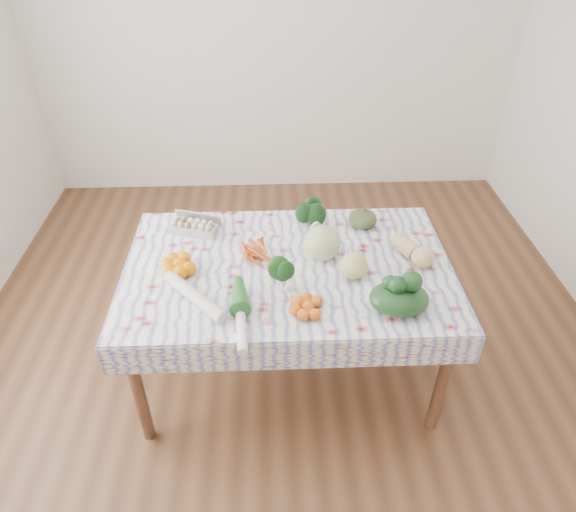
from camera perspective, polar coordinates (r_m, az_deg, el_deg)
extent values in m
plane|color=#55331D|center=(3.13, 0.00, -12.15)|extent=(4.50, 4.50, 0.00)
cube|color=white|center=(4.41, -1.29, 24.16)|extent=(4.00, 0.04, 2.80)
cube|color=brown|center=(2.62, 0.00, -1.58)|extent=(1.60, 1.00, 0.04)
cylinder|color=brown|center=(2.65, -16.29, -14.25)|extent=(0.06, 0.06, 0.71)
cylinder|color=brown|center=(2.70, 16.74, -13.23)|extent=(0.06, 0.06, 0.71)
cylinder|color=brown|center=(3.27, -13.41, -2.26)|extent=(0.06, 0.06, 0.71)
cylinder|color=brown|center=(3.30, 12.62, -1.62)|extent=(0.06, 0.06, 0.71)
cube|color=white|center=(2.61, 0.00, -1.13)|extent=(1.66, 1.06, 0.01)
cube|color=#AAAAA5|center=(2.87, -10.49, 3.13)|extent=(0.28, 0.17, 0.07)
cube|color=#C54314|center=(2.66, -3.85, 0.31)|extent=(0.26, 0.26, 0.04)
ellipsoid|color=#143514|center=(2.85, 2.70, 4.23)|extent=(0.20, 0.19, 0.14)
ellipsoid|color=#3D4C25|center=(2.90, 8.30, 4.10)|extent=(0.19, 0.19, 0.10)
sphere|color=#ADC081|center=(2.61, 3.88, 1.47)|extent=(0.23, 0.23, 0.18)
ellipsoid|color=tan|center=(2.69, 13.81, 0.70)|extent=(0.22, 0.28, 0.12)
cube|color=orange|center=(2.60, -12.01, -1.00)|extent=(0.30, 0.30, 0.08)
ellipsoid|color=#174515|center=(2.43, -0.17, -2.67)|extent=(0.18, 0.18, 0.10)
cube|color=orange|center=(2.32, 2.21, -5.57)|extent=(0.23, 0.23, 0.06)
sphere|color=#C3C765|center=(2.51, 7.31, -1.06)|extent=(0.15, 0.15, 0.13)
ellipsoid|color=black|center=(2.37, 12.24, -4.64)|extent=(0.32, 0.29, 0.12)
cylinder|color=silver|center=(2.41, -10.35, -4.41)|extent=(0.34, 0.36, 0.06)
cylinder|color=white|center=(2.29, -5.29, -6.67)|extent=(0.08, 0.43, 0.05)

